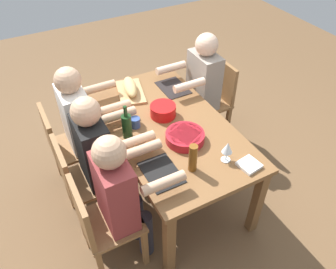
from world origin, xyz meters
name	(u,v)px	position (x,y,z in m)	size (l,w,h in m)	color
ground_plane	(168,184)	(0.00, 0.00, 0.00)	(8.00, 8.00, 0.00)	brown
dining_table	(168,133)	(0.00, 0.00, 0.65)	(1.62, 0.90, 0.74)	brown
chair_far_center	(81,179)	(0.00, 0.77, 0.48)	(0.40, 0.40, 0.85)	olive
diner_far_center	(99,152)	(0.00, 0.59, 0.70)	(0.41, 0.53, 1.20)	#2D2D38
chair_far_right	(65,145)	(0.44, 0.77, 0.48)	(0.40, 0.40, 0.85)	olive
diner_far_right	(82,119)	(0.44, 0.59, 0.70)	(0.41, 0.53, 1.20)	#2D2D38
chair_far_left	(100,222)	(-0.44, 0.77, 0.48)	(0.40, 0.40, 0.85)	olive
diner_far_left	(122,193)	(-0.44, 0.59, 0.70)	(0.41, 0.53, 1.20)	#2D2D38
chair_near_right	(214,97)	(0.44, -0.77, 0.48)	(0.40, 0.40, 0.85)	olive
diner_near_right	(200,84)	(0.44, -0.59, 0.70)	(0.41, 0.53, 1.20)	#2D2D38
serving_bowl_pasta	(185,136)	(-0.23, -0.02, 0.78)	(0.30, 0.30, 0.07)	#B21923
serving_bowl_greens	(163,110)	(0.12, -0.02, 0.80)	(0.21, 0.21, 0.10)	red
cutting_board	(131,92)	(0.56, 0.09, 0.75)	(0.40, 0.22, 0.02)	tan
bread_loaf	(130,87)	(0.56, 0.09, 0.81)	(0.32, 0.11, 0.09)	tan
wine_bottle	(127,126)	(0.01, 0.34, 0.85)	(0.08, 0.08, 0.29)	#193819
beer_bottle	(193,158)	(-0.52, 0.08, 0.85)	(0.06, 0.06, 0.22)	brown
wine_glass	(227,148)	(-0.55, -0.18, 0.86)	(0.08, 0.08, 0.17)	silver
cup_far_center	(135,122)	(0.10, 0.24, 0.78)	(0.08, 0.08, 0.08)	#334C8C
placemat_far_left	(161,173)	(-0.44, 0.29, 0.74)	(0.32, 0.23, 0.01)	black
placemat_near_right	(173,88)	(0.44, -0.29, 0.74)	(0.32, 0.23, 0.01)	black
napkin_stack	(249,165)	(-0.68, -0.29, 0.75)	(0.14, 0.14, 0.02)	white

